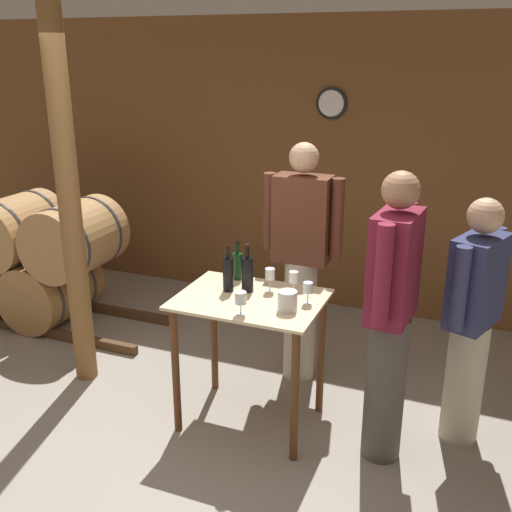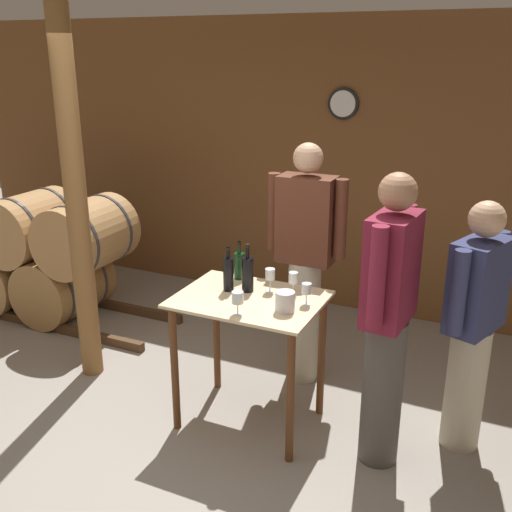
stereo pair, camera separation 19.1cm
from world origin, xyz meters
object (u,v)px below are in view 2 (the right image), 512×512
object	(u,v)px
wine_bottle_center	(248,273)
ice_bucket	(285,302)
wine_glass_near_right	(293,279)
wine_bottle_left	(228,273)
person_visitor_bearded	(388,318)
wine_glass_near_left	(238,298)
person_visitor_with_scarf	(305,260)
wine_glass_far_side	(307,289)
wine_glass_near_center	(270,275)
person_host	(473,324)
wine_bottle_far_left	(239,265)
wooden_post	(76,205)

from	to	relation	value
wine_bottle_center	ice_bucket	distance (m)	0.40
wine_bottle_center	wine_glass_near_right	world-z (taller)	wine_bottle_center
wine_bottle_left	person_visitor_bearded	distance (m)	1.07
wine_bottle_left	ice_bucket	size ratio (longest dim) A/B	2.35
wine_bottle_left	person_visitor_bearded	bearing A→B (deg)	-4.44
wine_bottle_left	person_visitor_bearded	world-z (taller)	person_visitor_bearded
ice_bucket	person_visitor_bearded	distance (m)	0.61
wine_bottle_left	wine_glass_near_left	world-z (taller)	wine_bottle_left
wine_bottle_left	person_visitor_with_scarf	xyz separation A→B (m)	(0.30, 0.63, -0.07)
wine_bottle_center	wine_glass_far_side	distance (m)	0.43
wine_glass_near_left	ice_bucket	bearing A→B (deg)	34.08
wine_glass_near_center	ice_bucket	world-z (taller)	wine_glass_near_center
person_visitor_with_scarf	person_visitor_bearded	bearing A→B (deg)	-42.94
wine_bottle_left	person_host	bearing A→B (deg)	10.54
wine_glass_near_right	person_host	distance (m)	1.12
wine_bottle_far_left	person_host	distance (m)	1.54
wine_glass_far_side	wine_bottle_far_left	bearing A→B (deg)	158.62
wine_bottle_far_left	person_host	world-z (taller)	person_host
wine_bottle_center	person_visitor_bearded	bearing A→B (deg)	-7.39
wine_glass_near_center	person_visitor_bearded	world-z (taller)	person_visitor_bearded
person_visitor_bearded	wine_bottle_center	bearing A→B (deg)	172.61
person_visitor_with_scarf	wine_glass_near_center	bearing A→B (deg)	-94.56
wine_bottle_left	wine_glass_near_center	world-z (taller)	wine_bottle_left
wine_glass_near_left	wine_glass_near_right	distance (m)	0.46
wine_bottle_center	person_visitor_bearded	distance (m)	0.96
ice_bucket	person_host	xyz separation A→B (m)	(1.04, 0.43, -0.13)
wine_glass_near_right	ice_bucket	bearing A→B (deg)	-79.12
wine_glass_near_left	wine_glass_near_center	size ratio (longest dim) A/B	0.92
wine_bottle_far_left	wine_glass_far_side	xyz separation A→B (m)	(0.57, -0.22, 0.00)
wine_bottle_left	ice_bucket	xyz separation A→B (m)	(0.46, -0.15, -0.06)
wine_bottle_far_left	person_visitor_bearded	world-z (taller)	person_visitor_bearded
wine_glass_near_right	ice_bucket	distance (m)	0.27
wine_bottle_center	person_visitor_bearded	world-z (taller)	person_visitor_bearded
wine_bottle_far_left	wine_bottle_center	xyz separation A→B (m)	(0.15, -0.18, 0.02)
wooden_post	wine_glass_near_right	size ratio (longest dim) A/B	17.63
wine_bottle_left	wine_glass_near_left	bearing A→B (deg)	-54.45
wine_glass_near_left	ice_bucket	size ratio (longest dim) A/B	1.16
wine_glass_near_left	wine_glass_near_right	world-z (taller)	wine_glass_near_right
wooden_post	wine_glass_far_side	xyz separation A→B (m)	(1.77, -0.02, -0.34)
person_visitor_with_scarf	person_visitor_bearded	size ratio (longest dim) A/B	1.01
wooden_post	wine_bottle_center	size ratio (longest dim) A/B	8.39
wooden_post	person_host	world-z (taller)	wooden_post
person_visitor_with_scarf	wine_bottle_center	bearing A→B (deg)	-106.72
wine_bottle_far_left	person_visitor_bearded	xyz separation A→B (m)	(1.10, -0.30, -0.05)
ice_bucket	person_host	bearing A→B (deg)	22.45
wine_glass_far_side	person_visitor_with_scarf	size ratio (longest dim) A/B	0.08
person_host	person_visitor_with_scarf	distance (m)	1.26
wine_glass_near_center	person_visitor_bearded	bearing A→B (deg)	-12.32
wine_glass_near_left	person_visitor_bearded	distance (m)	0.88
wine_glass_near_center	person_host	distance (m)	1.28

